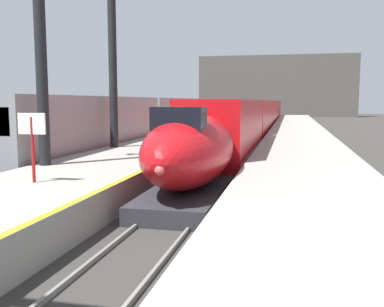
# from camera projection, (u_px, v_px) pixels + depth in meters

# --- Properties ---
(platform_left) EXTENTS (4.80, 110.00, 1.05)m
(platform_left) POSITION_uv_depth(u_px,v_px,m) (169.00, 149.00, 27.61)
(platform_left) COLOR gray
(platform_left) RESTS_ON ground
(platform_right) EXTENTS (4.80, 110.00, 1.05)m
(platform_right) POSITION_uv_depth(u_px,v_px,m) (301.00, 152.00, 25.85)
(platform_right) COLOR gray
(platform_right) RESTS_ON ground
(platform_left_safety_stripe) EXTENTS (0.20, 107.80, 0.01)m
(platform_left_safety_stripe) POSITION_uv_depth(u_px,v_px,m) (204.00, 141.00, 27.05)
(platform_left_safety_stripe) COLOR yellow
(platform_left_safety_stripe) RESTS_ON platform_left
(rail_main_left) EXTENTS (0.08, 110.00, 0.12)m
(rail_main_left) POSITION_uv_depth(u_px,v_px,m) (227.00, 153.00, 29.61)
(rail_main_left) COLOR slate
(rail_main_left) RESTS_ON ground
(rail_main_right) EXTENTS (0.08, 110.00, 0.12)m
(rail_main_right) POSITION_uv_depth(u_px,v_px,m) (249.00, 153.00, 29.28)
(rail_main_right) COLOR slate
(rail_main_right) RESTS_ON ground
(rail_secondary_left) EXTENTS (0.08, 110.00, 0.12)m
(rail_secondary_left) POSITION_uv_depth(u_px,v_px,m) (115.00, 150.00, 31.37)
(rail_secondary_left) COLOR slate
(rail_secondary_left) RESTS_ON ground
(rail_secondary_right) EXTENTS (0.08, 110.00, 0.12)m
(rail_secondary_right) POSITION_uv_depth(u_px,v_px,m) (135.00, 150.00, 31.04)
(rail_secondary_right) COLOR slate
(rail_secondary_right) RESTS_ON ground
(highspeed_train_main) EXTENTS (2.92, 76.17, 3.60)m
(highspeed_train_main) POSITION_uv_depth(u_px,v_px,m) (259.00, 116.00, 47.75)
(highspeed_train_main) COLOR #B20F14
(highspeed_train_main) RESTS_ON ground
(regional_train_adjacent) EXTENTS (2.85, 36.60, 3.80)m
(regional_train_adjacent) POSITION_uv_depth(u_px,v_px,m) (141.00, 119.00, 34.41)
(regional_train_adjacent) COLOR gray
(regional_train_adjacent) RESTS_ON ground
(station_column_mid) EXTENTS (4.00, 0.68, 10.17)m
(station_column_mid) POSITION_uv_depth(u_px,v_px,m) (39.00, 5.00, 16.35)
(station_column_mid) COLOR black
(station_column_mid) RESTS_ON platform_left
(station_column_far) EXTENTS (4.00, 0.68, 9.76)m
(station_column_far) POSITION_uv_depth(u_px,v_px,m) (112.00, 37.00, 23.07)
(station_column_far) COLOR black
(station_column_far) RESTS_ON platform_left
(passenger_near_edge) EXTENTS (0.40, 0.48, 1.69)m
(passenger_near_edge) POSITION_uv_depth(u_px,v_px,m) (161.00, 129.00, 23.54)
(passenger_near_edge) COLOR #23232D
(passenger_near_edge) RESTS_ON platform_left
(rolling_suitcase) EXTENTS (0.40, 0.22, 0.98)m
(rolling_suitcase) POSITION_uv_depth(u_px,v_px,m) (153.00, 142.00, 23.32)
(rolling_suitcase) COLOR maroon
(rolling_suitcase) RESTS_ON platform_left
(departure_info_board) EXTENTS (0.90, 0.10, 2.12)m
(departure_info_board) POSITION_uv_depth(u_px,v_px,m) (32.00, 133.00, 13.25)
(departure_info_board) COLOR maroon
(departure_info_board) RESTS_ON platform_left
(terminus_back_wall) EXTENTS (36.00, 2.00, 14.00)m
(terminus_back_wall) POSITION_uv_depth(u_px,v_px,m) (276.00, 86.00, 100.80)
(terminus_back_wall) COLOR #4C4742
(terminus_back_wall) RESTS_ON ground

